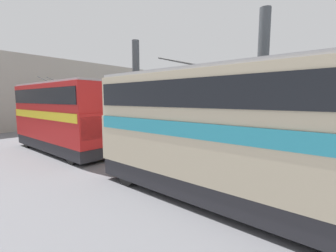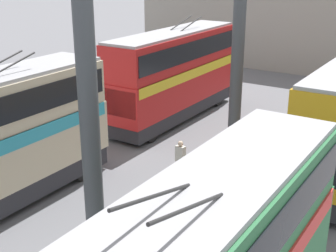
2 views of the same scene
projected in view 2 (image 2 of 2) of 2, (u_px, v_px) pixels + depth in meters
support_column_near at (90, 133)px, 13.79m from camera, size 1.07×1.07×8.81m
support_column_far at (237, 68)px, 21.86m from camera, size 1.07×1.07×8.81m
bus_right_far at (174, 70)px, 27.25m from camera, size 10.66×2.54×5.84m
person_aisle_midway at (180, 159)px, 20.23m from camera, size 0.29×0.45×1.77m
oil_drum at (199, 226)px, 16.04m from camera, size 0.55×0.55×0.95m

